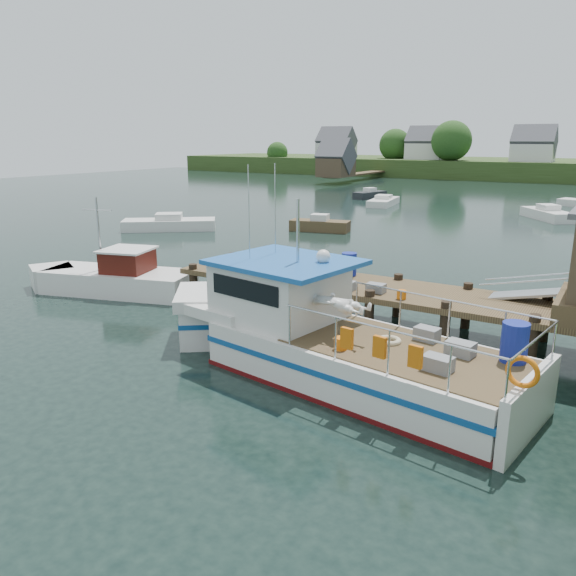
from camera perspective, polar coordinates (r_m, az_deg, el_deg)
The scene contains 10 objects.
ground_plane at distance 20.79m, azimuth 4.52°, elevation -2.92°, with size 160.00×160.00×0.00m, color black.
far_shore at distance 100.54m, azimuth 26.81°, elevation 10.99°, with size 140.00×42.55×9.22m.
dock at distance 18.33m, azimuth 23.14°, elevation 0.72°, with size 16.60×3.00×4.78m.
lobster_boat at distance 15.70m, azimuth 3.24°, elevation -4.93°, with size 11.87×4.98×5.70m.
work_boat at distance 24.99m, azimuth -17.51°, elevation 1.02°, with size 7.65×4.06×4.03m.
moored_rowboat at distance 39.92m, azimuth 3.25°, elevation 6.42°, with size 4.36×2.28×1.21m.
moored_a at distance 41.29m, azimuth -11.96°, elevation 6.40°, with size 6.48×5.70×1.19m.
moored_b at distance 50.29m, azimuth 24.86°, elevation 6.85°, with size 4.76×5.54×1.22m.
moored_d at distance 56.46m, azimuth 9.67°, elevation 8.67°, with size 2.89×6.12×1.00m.
moored_e at distance 62.76m, azimuth 8.31°, elevation 9.39°, with size 2.52×4.39×1.15m.
Camera 1 is at (8.87, -17.69, 6.38)m, focal length 35.00 mm.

